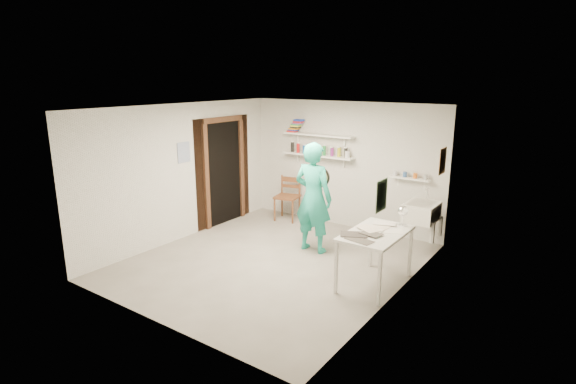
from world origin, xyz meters
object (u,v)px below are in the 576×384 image
Objects in this scene: work_table at (375,259)px; desk_lamp at (403,211)px; wooden_chair at (287,197)px; wall_clock at (321,177)px; man at (313,198)px; belfast_sink at (422,212)px.

desk_lamp reaches higher than work_table.
work_table is at bearing -44.52° from wooden_chair.
wall_clock is at bearing 167.32° from desk_lamp.
wooden_chair is 0.83× the size of work_table.
man is 1.78m from wooden_chair.
wall_clock is 0.34× the size of wooden_chair.
work_table is (1.39, -0.60, -0.53)m from man.
man is at bearing -147.83° from belfast_sink.
work_table is at bearing -94.08° from belfast_sink.
belfast_sink is at bearing -148.53° from man.
wooden_chair is 3.20m from work_table.
wall_clock reaches higher than belfast_sink.
wall_clock is at bearing -91.40° from man.
wall_clock is at bearing 149.34° from work_table.
work_table is (1.38, -0.82, -0.83)m from wall_clock.
belfast_sink is at bearing -15.61° from wooden_chair.
belfast_sink reaches higher than work_table.
man is at bearing 175.12° from desk_lamp.
belfast_sink is 1.58m from work_table.
belfast_sink is 0.33× the size of man.
belfast_sink is 0.62× the size of wooden_chair.
desk_lamp is (2.89, -1.26, 0.51)m from wooden_chair.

